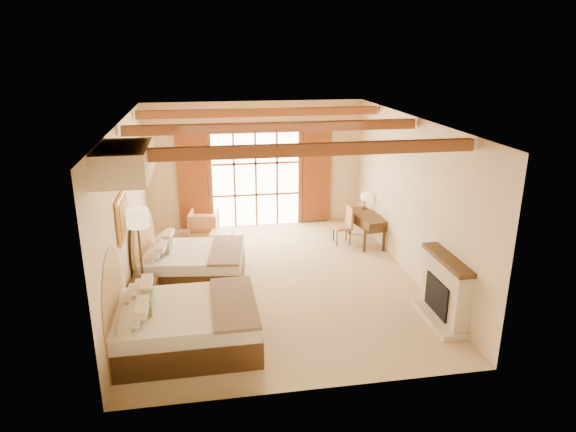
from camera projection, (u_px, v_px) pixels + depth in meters
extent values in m
plane|color=#C7B185|center=(276.00, 280.00, 10.32)|extent=(7.00, 7.00, 0.00)
plane|color=beige|center=(255.00, 165.00, 13.09)|extent=(5.50, 0.00, 5.50)
plane|color=beige|center=(126.00, 212.00, 9.38)|extent=(0.00, 7.00, 7.00)
plane|color=beige|center=(411.00, 198.00, 10.25)|extent=(0.00, 7.00, 7.00)
plane|color=#B87D35|center=(274.00, 120.00, 9.31)|extent=(7.00, 7.00, 0.00)
cube|color=white|center=(256.00, 178.00, 13.17)|extent=(2.20, 0.02, 2.50)
cube|color=brown|center=(193.00, 181.00, 12.89)|extent=(0.75, 0.06, 2.40)
cube|color=brown|center=(317.00, 176.00, 13.39)|extent=(0.75, 0.06, 2.40)
cube|color=beige|center=(445.00, 290.00, 8.69)|extent=(0.25, 1.30, 1.10)
cube|color=black|center=(441.00, 296.00, 8.71)|extent=(0.18, 0.80, 0.60)
cube|color=beige|center=(437.00, 317.00, 8.84)|extent=(0.45, 1.40, 0.10)
cube|color=#4B2D15|center=(448.00, 259.00, 8.51)|extent=(0.30, 1.40, 0.08)
cube|color=gold|center=(122.00, 217.00, 8.64)|extent=(0.05, 0.95, 0.75)
cube|color=tan|center=(124.00, 217.00, 8.65)|extent=(0.02, 0.82, 0.62)
cube|color=#FBF0CD|center=(124.00, 162.00, 7.14)|extent=(0.70, 1.40, 0.45)
cube|color=#4B2D15|center=(186.00, 333.00, 8.02)|extent=(2.26, 1.71, 0.44)
cube|color=white|center=(185.00, 314.00, 7.91)|extent=(2.21, 1.68, 0.24)
cube|color=#7D6351|center=(234.00, 302.00, 7.99)|extent=(0.69, 1.74, 0.05)
cube|color=gray|center=(148.00, 302.00, 7.75)|extent=(0.13, 0.46, 0.26)
cube|color=#4B2D15|center=(193.00, 270.00, 10.35)|extent=(2.20, 1.77, 0.39)
cube|color=white|center=(192.00, 256.00, 10.25)|extent=(2.15, 1.74, 0.22)
cube|color=#7D6351|center=(226.00, 248.00, 10.32)|extent=(0.80, 1.62, 0.05)
cube|color=gray|center=(168.00, 247.00, 10.11)|extent=(0.17, 0.42, 0.24)
cube|color=#4B2D15|center=(145.00, 294.00, 9.19)|extent=(0.46, 0.46, 0.54)
cylinder|color=#3C311D|center=(145.00, 302.00, 9.42)|extent=(0.25, 0.25, 0.03)
cylinder|color=#3C311D|center=(141.00, 263.00, 9.18)|extent=(0.04, 0.04, 1.54)
cylinder|color=beige|center=(137.00, 218.00, 8.91)|extent=(0.38, 0.38, 0.32)
imported|color=tan|center=(204.00, 223.00, 12.66)|extent=(0.78, 0.80, 0.64)
cube|color=tan|center=(221.00, 240.00, 11.98)|extent=(0.59, 0.59, 0.37)
cube|color=#4B2D15|center=(367.00, 216.00, 12.14)|extent=(0.75, 1.36, 0.05)
cube|color=#4B2D15|center=(367.00, 220.00, 12.18)|extent=(0.73, 1.32, 0.20)
cube|color=#A57242|center=(342.00, 227.00, 12.16)|extent=(0.43, 0.43, 0.05)
cube|color=#A57242|center=(350.00, 216.00, 12.11)|extent=(0.07, 0.40, 0.49)
cylinder|color=#3C311D|center=(364.00, 208.00, 12.58)|extent=(0.12, 0.12, 0.02)
cylinder|color=#3C311D|center=(365.00, 203.00, 12.54)|extent=(0.02, 0.02, 0.28)
cylinder|color=beige|center=(365.00, 196.00, 12.49)|extent=(0.20, 0.20, 0.16)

